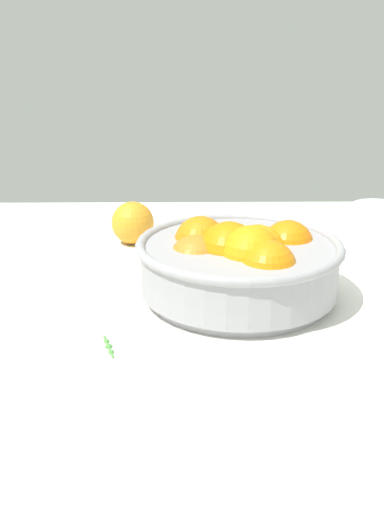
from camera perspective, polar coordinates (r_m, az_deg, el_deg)
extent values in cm
cube|color=white|center=(72.47, -1.98, -6.85)|extent=(139.52, 108.27, 3.00)
cylinder|color=#99999E|center=(76.92, 4.40, -3.54)|extent=(22.76, 22.76, 1.20)
cylinder|color=#99999E|center=(75.59, 4.47, -1.06)|extent=(24.74, 24.74, 5.91)
torus|color=#99999E|center=(74.60, 4.53, 1.06)|extent=(25.94, 25.94, 1.20)
sphere|color=orange|center=(76.17, 6.24, 0.23)|extent=(7.44, 7.44, 7.44)
sphere|color=orange|center=(78.53, 9.11, 0.96)|extent=(6.74, 6.74, 6.74)
sphere|color=orange|center=(78.78, 3.51, 0.38)|extent=(6.80, 6.80, 6.80)
sphere|color=orange|center=(77.43, 0.81, 1.34)|extent=(6.80, 6.80, 6.80)
sphere|color=orange|center=(74.23, 0.36, -0.67)|extent=(7.08, 7.08, 7.08)
sphere|color=orange|center=(74.21, 3.54, 0.35)|extent=(7.72, 7.72, 7.72)
sphere|color=orange|center=(72.21, 5.60, 0.00)|extent=(7.43, 7.43, 7.43)
sphere|color=orange|center=(69.64, 7.31, -1.36)|extent=(6.78, 6.78, 6.78)
cylinder|color=white|center=(90.55, 17.13, 1.91)|extent=(7.32, 7.32, 9.12)
cylinder|color=orange|center=(91.43, 16.95, 0.18)|extent=(6.44, 6.44, 3.33)
sphere|color=orange|center=(96.97, -5.67, 3.17)|extent=(6.88, 6.88, 6.88)
cylinder|color=#4E9241|center=(65.48, -7.95, -8.50)|extent=(1.84, 4.94, 0.30)
sphere|color=#4E9241|center=(66.52, -8.17, -7.89)|extent=(0.65, 0.65, 0.65)
sphere|color=#4E9241|center=(65.41, -7.96, -8.38)|extent=(0.82, 0.82, 0.82)
sphere|color=#4E9241|center=(64.30, -7.74, -8.89)|extent=(0.69, 0.69, 0.69)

